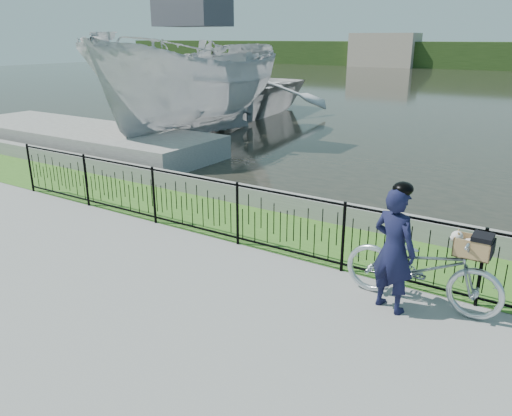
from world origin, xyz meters
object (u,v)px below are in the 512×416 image
Objects in this scene: boat_near at (195,85)px; boat_far at (211,92)px; dock at (82,138)px; cyclist at (394,248)px; bicycle_rig at (423,266)px.

boat_far is (-2.89, 4.62, -0.79)m from boat_near.
cyclist is at bearing -21.02° from dock.
dock is at bearing 160.90° from bicycle_rig.
boat_near reaches higher than dock.
boat_far is (-12.71, 11.83, 0.59)m from bicycle_rig.
cyclist is at bearing -38.48° from boat_near.
boat_far reaches higher than dock.
dock is 4.69× the size of bicycle_rig.
dock is 13.04m from bicycle_rig.
bicycle_rig is at bearing -42.94° from boat_far.
cyclist is at bearing -132.38° from bicycle_rig.
boat_near is at bearing 143.72° from bicycle_rig.
boat_near reaches higher than boat_far.
boat_near reaches higher than bicycle_rig.
bicycle_rig is at bearing -19.10° from dock.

